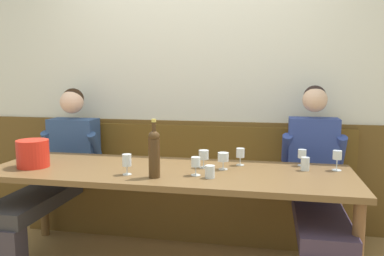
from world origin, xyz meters
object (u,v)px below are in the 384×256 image
person_center_left_seat (55,167)px  ice_bucket (33,154)px  wine_glass_center_front (337,156)px  person_center_right_seat (316,180)px  wall_bench (188,201)px  dining_table (169,179)px  wine_glass_mid_right (223,157)px  water_tumbler_center (305,164)px  wine_glass_right_end (196,163)px  wine_bottle_amber_mid (154,152)px  wine_glass_mid_left (240,154)px  wine_glass_center_rear (302,155)px  wine_glass_left_end (204,156)px  water_tumbler_left (210,172)px  wine_glass_by_bottle (127,161)px

person_center_left_seat → ice_bucket: 0.48m
wine_glass_center_front → person_center_right_seat: bearing=138.7°
person_center_left_seat → wine_glass_center_front: bearing=-2.7°
wall_bench → dining_table: bearing=-90.0°
wine_glass_mid_right → water_tumbler_center: size_ratio=1.29×
person_center_left_seat → dining_table: bearing=-16.3°
wine_glass_right_end → wine_glass_mid_right: 0.26m
person_center_right_seat → wine_bottle_amber_mid: bearing=-153.6°
wine_bottle_amber_mid → wine_glass_mid_left: (0.52, 0.46, -0.08)m
person_center_left_seat → ice_bucket: (0.08, -0.43, 0.21)m
person_center_right_seat → wine_glass_center_rear: bearing=-178.1°
dining_table → wine_glass_center_rear: bearing=18.2°
wine_bottle_amber_mid → wine_glass_right_end: wine_bottle_amber_mid is taller
wine_glass_left_end → dining_table: bearing=-155.7°
ice_bucket → wine_glass_center_front: ice_bucket is taller
dining_table → wine_glass_right_end: 0.30m
person_center_right_seat → ice_bucket: person_center_right_seat is taller
wine_glass_right_end → water_tumbler_left: (0.10, -0.05, -0.04)m
wine_glass_center_rear → water_tumbler_left: 0.78m
wine_glass_mid_right → wine_glass_center_front: bearing=9.2°
wine_glass_by_bottle → ice_bucket: bearing=174.2°
wine_glass_center_front → water_tumbler_center: (-0.22, -0.04, -0.06)m
dining_table → wine_glass_left_end: bearing=24.3°
water_tumbler_left → wine_glass_mid_left: bearing=67.6°
person_center_left_seat → water_tumbler_center: person_center_left_seat is taller
wine_bottle_amber_mid → wine_glass_right_end: (0.26, 0.11, -0.08)m
wine_glass_mid_left → water_tumbler_left: bearing=-112.4°
wall_bench → wine_glass_left_end: 0.81m
person_center_left_seat → water_tumbler_center: size_ratio=13.52×
wine_glass_right_end → wine_glass_by_bottle: bearing=-171.3°
wine_glass_right_end → person_center_left_seat: bearing=161.5°
wine_glass_center_rear → ice_bucket: bearing=-167.6°
person_center_left_seat → wine_glass_by_bottle: bearing=-31.1°
wine_glass_center_front → wine_glass_mid_right: bearing=-170.8°
wall_bench → person_center_left_seat: 1.18m
wine_glass_mid_left → water_tumbler_left: 0.44m
wine_bottle_amber_mid → wine_glass_center_front: wine_bottle_amber_mid is taller
water_tumbler_left → water_tumbler_center: water_tumbler_center is taller
wine_glass_center_rear → wine_glass_center_front: 0.25m
dining_table → wine_glass_mid_left: bearing=25.6°
wall_bench → wine_glass_center_rear: (0.94, -0.36, 0.53)m
person_center_right_seat → wine_glass_left_end: 0.86m
water_tumbler_left → ice_bucket: bearing=177.7°
person_center_left_seat → wine_glass_by_bottle: person_center_left_seat is taller
person_center_left_seat → person_center_right_seat: 2.12m
person_center_left_seat → wine_glass_left_end: size_ratio=9.94×
dining_table → wine_glass_right_end: wine_glass_right_end is taller
ice_bucket → wine_glass_center_front: size_ratio=1.60×
wall_bench → wine_glass_center_front: 1.37m
wine_bottle_amber_mid → wine_glass_left_end: (0.27, 0.33, -0.08)m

